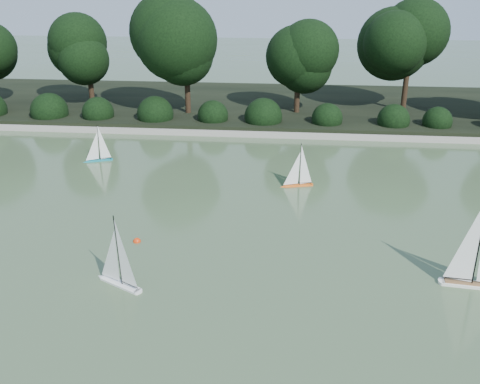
# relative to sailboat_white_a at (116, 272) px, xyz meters

# --- Properties ---
(ground) EXTENTS (80.00, 80.00, 0.00)m
(ground) POSITION_rel_sailboat_white_a_xyz_m (2.05, 0.52, -0.23)
(ground) COLOR #3C5432
(ground) RESTS_ON ground
(pond_coping) EXTENTS (40.00, 0.35, 0.18)m
(pond_coping) POSITION_rel_sailboat_white_a_xyz_m (2.05, 9.52, -0.14)
(pond_coping) COLOR gray
(pond_coping) RESTS_ON ground
(far_bank) EXTENTS (40.00, 8.00, 0.30)m
(far_bank) POSITION_rel_sailboat_white_a_xyz_m (2.05, 13.52, -0.08)
(far_bank) COLOR black
(far_bank) RESTS_ON ground
(tree_line) EXTENTS (26.31, 3.93, 4.39)m
(tree_line) POSITION_rel_sailboat_white_a_xyz_m (3.28, 11.95, 2.41)
(tree_line) COLOR black
(tree_line) RESTS_ON ground
(shrub_hedge) EXTENTS (29.10, 1.10, 1.10)m
(shrub_hedge) POSITION_rel_sailboat_white_a_xyz_m (2.05, 10.42, 0.22)
(shrub_hedge) COLOR black
(shrub_hedge) RESTS_ON ground
(sailboat_white_a) EXTENTS (0.99, 0.63, 1.45)m
(sailboat_white_a) POSITION_rel_sailboat_white_a_xyz_m (0.00, 0.00, 0.00)
(sailboat_white_a) COLOR white
(sailboat_white_a) RESTS_ON ground
(sailboat_orange) EXTENTS (0.88, 0.37, 1.21)m
(sailboat_orange) POSITION_rel_sailboat_white_a_xyz_m (3.07, 5.03, -0.04)
(sailboat_orange) COLOR orange
(sailboat_orange) RESTS_ON ground
(sailboat_teal) EXTENTS (0.83, 0.45, 1.18)m
(sailboat_teal) POSITION_rel_sailboat_white_a_xyz_m (-2.69, 6.45, -0.04)
(sailboat_teal) COLOR teal
(sailboat_teal) RESTS_ON ground
(race_buoy) EXTENTS (0.16, 0.16, 0.16)m
(race_buoy) POSITION_rel_sailboat_white_a_xyz_m (-0.11, 1.60, -0.23)
(race_buoy) COLOR red
(race_buoy) RESTS_ON ground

